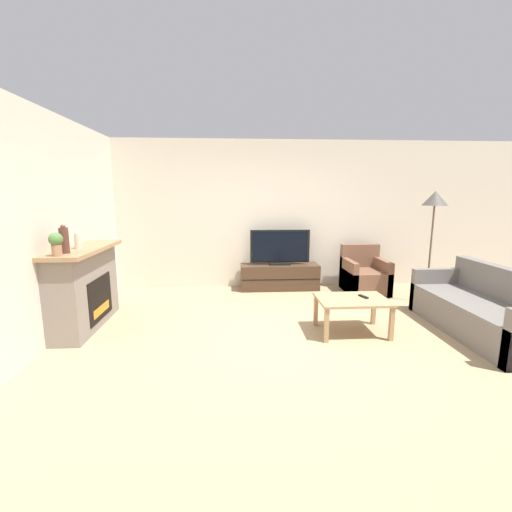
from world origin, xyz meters
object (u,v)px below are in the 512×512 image
at_px(remote, 363,297).
at_px(potted_plant, 56,243).
at_px(floor_lamp, 435,205).
at_px(mantel_vase_centre_left, 78,241).
at_px(armchair, 364,276).
at_px(mantel_vase_left, 64,240).
at_px(couch, 484,312).
at_px(coffee_table, 352,303).
at_px(tv, 280,248).
at_px(tv_stand, 280,277).
at_px(fireplace, 85,287).

bearing_deg(remote, potted_plant, 163.34).
bearing_deg(floor_lamp, mantel_vase_centre_left, -171.01).
xyz_separation_m(armchair, floor_lamp, (0.76, -0.71, 1.29)).
height_order(mantel_vase_left, potted_plant, mantel_vase_left).
bearing_deg(mantel_vase_centre_left, couch, -5.12).
bearing_deg(coffee_table, mantel_vase_centre_left, 174.66).
bearing_deg(tv, floor_lamp, -22.92).
height_order(mantel_vase_left, tv, mantel_vase_left).
height_order(potted_plant, armchair, potted_plant).
distance_m(potted_plant, coffee_table, 3.51).
relative_size(potted_plant, floor_lamp, 0.15).
relative_size(armchair, floor_lamp, 0.46).
xyz_separation_m(tv_stand, couch, (2.28, -2.20, 0.05)).
height_order(fireplace, armchair, fireplace).
bearing_deg(couch, armchair, 111.92).
bearing_deg(coffee_table, potted_plant, -176.70).
xyz_separation_m(tv_stand, tv, (0.00, -0.00, 0.53)).
bearing_deg(couch, fireplace, 173.66).
relative_size(tv_stand, remote, 9.23).
relative_size(fireplace, coffee_table, 1.70).
relative_size(tv, couch, 0.57).
xyz_separation_m(potted_plant, tv, (2.76, 2.26, -0.45)).
relative_size(fireplace, remote, 9.52).
xyz_separation_m(mantel_vase_left, tv_stand, (2.76, 2.08, -0.99)).
bearing_deg(armchair, mantel_vase_centre_left, -160.60).
distance_m(fireplace, coffee_table, 3.45).
xyz_separation_m(potted_plant, coffee_table, (3.41, 0.20, -0.82)).
bearing_deg(coffee_table, floor_lamp, 34.53).
bearing_deg(potted_plant, coffee_table, 3.30).
distance_m(tv_stand, tv, 0.53).
bearing_deg(armchair, couch, -68.08).
bearing_deg(couch, coffee_table, 175.34).
relative_size(mantel_vase_centre_left, armchair, 0.26).
bearing_deg(mantel_vase_left, fireplace, 92.17).
distance_m(mantel_vase_centre_left, tv_stand, 3.40).
distance_m(fireplace, remote, 3.60).
bearing_deg(remote, fireplace, 153.34).
bearing_deg(potted_plant, tv, 39.31).
bearing_deg(armchair, floor_lamp, -42.76).
height_order(tv_stand, floor_lamp, floor_lamp).
bearing_deg(tv, fireplace, -149.49).
bearing_deg(mantel_vase_left, potted_plant, -90.00).
height_order(tv, floor_lamp, floor_lamp).
bearing_deg(mantel_vase_centre_left, coffee_table, -5.34).
xyz_separation_m(mantel_vase_left, coffee_table, (3.41, 0.01, -0.83)).
height_order(remote, couch, couch).
bearing_deg(remote, tv, 90.91).
xyz_separation_m(fireplace, mantel_vase_centre_left, (0.02, -0.11, 0.62)).
bearing_deg(potted_plant, tv_stand, 39.34).
relative_size(armchair, couch, 0.43).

